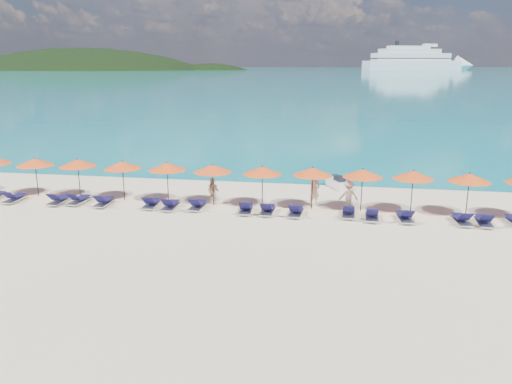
# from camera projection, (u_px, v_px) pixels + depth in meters

# --- Properties ---
(ground) EXTENTS (1400.00, 1400.00, 0.00)m
(ground) POSITION_uv_depth(u_px,v_px,m) (245.00, 234.00, 22.44)
(ground) COLOR beige
(sea) EXTENTS (1600.00, 1300.00, 0.01)m
(sea) POSITION_uv_depth(u_px,v_px,m) (340.00, 69.00, 652.47)
(sea) COLOR #1FA9B2
(sea) RESTS_ON ground
(headland_main) EXTENTS (374.00, 242.00, 126.50)m
(headland_main) POSITION_uv_depth(u_px,v_px,m) (84.00, 103.00, 595.96)
(headland_main) COLOR black
(headland_main) RESTS_ON ground
(headland_small) EXTENTS (162.00, 126.00, 85.50)m
(headland_small) POSITION_uv_depth(u_px,v_px,m) (210.00, 100.00, 590.03)
(headland_small) COLOR black
(headland_small) RESTS_ON ground
(cruise_ship) EXTENTS (134.05, 72.29, 37.91)m
(cruise_ship) POSITION_uv_depth(u_px,v_px,m) (422.00, 61.00, 567.12)
(cruise_ship) COLOR white
(cruise_ship) RESTS_ON ground
(jetski) EXTENTS (1.62, 2.18, 0.73)m
(jetski) POSITION_uv_depth(u_px,v_px,m) (338.00, 183.00, 30.72)
(jetski) COLOR white
(jetski) RESTS_ON ground
(beachgoer_a) EXTENTS (0.76, 0.73, 1.75)m
(beachgoer_a) POSITION_uv_depth(u_px,v_px,m) (315.00, 190.00, 26.68)
(beachgoer_a) COLOR #DCAD8B
(beachgoer_a) RESTS_ON ground
(beachgoer_b) EXTENTS (0.74, 0.48, 1.45)m
(beachgoer_b) POSITION_uv_depth(u_px,v_px,m) (213.00, 191.00, 27.03)
(beachgoer_b) COLOR #DCAD8B
(beachgoer_b) RESTS_ON ground
(beachgoer_c) EXTENTS (1.09, 0.68, 1.56)m
(beachgoer_c) POSITION_uv_depth(u_px,v_px,m) (348.00, 196.00, 25.94)
(beachgoer_c) COLOR #DCAD8B
(beachgoer_c) RESTS_ON ground
(umbrella_1) EXTENTS (2.10, 2.10, 2.28)m
(umbrella_1) POSITION_uv_depth(u_px,v_px,m) (35.00, 162.00, 28.33)
(umbrella_1) COLOR black
(umbrella_1) RESTS_ON ground
(umbrella_2) EXTENTS (2.10, 2.10, 2.28)m
(umbrella_2) POSITION_uv_depth(u_px,v_px,m) (78.00, 163.00, 28.07)
(umbrella_2) COLOR black
(umbrella_2) RESTS_ON ground
(umbrella_3) EXTENTS (2.10, 2.10, 2.28)m
(umbrella_3) POSITION_uv_depth(u_px,v_px,m) (122.00, 165.00, 27.49)
(umbrella_3) COLOR black
(umbrella_3) RESTS_ON ground
(umbrella_4) EXTENTS (2.10, 2.10, 2.28)m
(umbrella_4) POSITION_uv_depth(u_px,v_px,m) (167.00, 167.00, 27.10)
(umbrella_4) COLOR black
(umbrella_4) RESTS_ON ground
(umbrella_5) EXTENTS (2.10, 2.10, 2.28)m
(umbrella_5) POSITION_uv_depth(u_px,v_px,m) (213.00, 169.00, 26.59)
(umbrella_5) COLOR black
(umbrella_5) RESTS_ON ground
(umbrella_6) EXTENTS (2.10, 2.10, 2.28)m
(umbrella_6) POSITION_uv_depth(u_px,v_px,m) (262.00, 170.00, 26.13)
(umbrella_6) COLOR black
(umbrella_6) RESTS_ON ground
(umbrella_7) EXTENTS (2.10, 2.10, 2.28)m
(umbrella_7) POSITION_uv_depth(u_px,v_px,m) (313.00, 171.00, 25.86)
(umbrella_7) COLOR black
(umbrella_7) RESTS_ON ground
(umbrella_8) EXTENTS (2.10, 2.10, 2.28)m
(umbrella_8) POSITION_uv_depth(u_px,v_px,m) (363.00, 173.00, 25.47)
(umbrella_8) COLOR black
(umbrella_8) RESTS_ON ground
(umbrella_9) EXTENTS (2.10, 2.10, 2.28)m
(umbrella_9) POSITION_uv_depth(u_px,v_px,m) (413.00, 175.00, 25.08)
(umbrella_9) COLOR black
(umbrella_9) RESTS_ON ground
(umbrella_10) EXTENTS (2.10, 2.10, 2.28)m
(umbrella_10) POSITION_uv_depth(u_px,v_px,m) (470.00, 178.00, 24.47)
(umbrella_10) COLOR black
(umbrella_10) RESTS_ON ground
(lounger_2) EXTENTS (0.71, 1.73, 0.66)m
(lounger_2) POSITION_uv_depth(u_px,v_px,m) (14.00, 198.00, 27.62)
(lounger_2) COLOR silver
(lounger_2) RESTS_ON ground
(lounger_3) EXTENTS (0.67, 1.72, 0.66)m
(lounger_3) POSITION_uv_depth(u_px,v_px,m) (59.00, 200.00, 27.24)
(lounger_3) COLOR silver
(lounger_3) RESTS_ON ground
(lounger_4) EXTENTS (0.73, 1.74, 0.66)m
(lounger_4) POSITION_uv_depth(u_px,v_px,m) (79.00, 200.00, 27.26)
(lounger_4) COLOR silver
(lounger_4) RESTS_ON ground
(lounger_5) EXTENTS (0.68, 1.72, 0.66)m
(lounger_5) POSITION_uv_depth(u_px,v_px,m) (104.00, 201.00, 26.88)
(lounger_5) COLOR silver
(lounger_5) RESTS_ON ground
(lounger_6) EXTENTS (0.72, 1.73, 0.66)m
(lounger_6) POSITION_uv_depth(u_px,v_px,m) (151.00, 203.00, 26.55)
(lounger_6) COLOR silver
(lounger_6) RESTS_ON ground
(lounger_7) EXTENTS (0.66, 1.71, 0.66)m
(lounger_7) POSITION_uv_depth(u_px,v_px,m) (170.00, 205.00, 26.22)
(lounger_7) COLOR silver
(lounger_7) RESTS_ON ground
(lounger_8) EXTENTS (0.68, 1.72, 0.66)m
(lounger_8) POSITION_uv_depth(u_px,v_px,m) (198.00, 205.00, 26.23)
(lounger_8) COLOR silver
(lounger_8) RESTS_ON ground
(lounger_9) EXTENTS (0.75, 1.74, 0.66)m
(lounger_9) POSITION_uv_depth(u_px,v_px,m) (246.00, 208.00, 25.59)
(lounger_9) COLOR silver
(lounger_9) RESTS_ON ground
(lounger_10) EXTENTS (0.66, 1.71, 0.66)m
(lounger_10) POSITION_uv_depth(u_px,v_px,m) (268.00, 209.00, 25.41)
(lounger_10) COLOR silver
(lounger_10) RESTS_ON ground
(lounger_11) EXTENTS (0.71, 1.73, 0.66)m
(lounger_11) POSITION_uv_depth(u_px,v_px,m) (296.00, 211.00, 25.14)
(lounger_11) COLOR silver
(lounger_11) RESTS_ON ground
(lounger_12) EXTENTS (0.66, 1.71, 0.66)m
(lounger_12) POSITION_uv_depth(u_px,v_px,m) (348.00, 212.00, 24.96)
(lounger_12) COLOR silver
(lounger_12) RESTS_ON ground
(lounger_13) EXTENTS (0.67, 1.72, 0.66)m
(lounger_13) POSITION_uv_depth(u_px,v_px,m) (372.00, 215.00, 24.47)
(lounger_13) COLOR silver
(lounger_13) RESTS_ON ground
(lounger_14) EXTENTS (0.78, 1.75, 0.66)m
(lounger_14) POSITION_uv_depth(u_px,v_px,m) (405.00, 216.00, 24.26)
(lounger_14) COLOR silver
(lounger_14) RESTS_ON ground
(lounger_15) EXTENTS (0.79, 1.75, 0.66)m
(lounger_15) POSITION_uv_depth(u_px,v_px,m) (462.00, 219.00, 23.81)
(lounger_15) COLOR silver
(lounger_15) RESTS_ON ground
(lounger_16) EXTENTS (0.71, 1.73, 0.66)m
(lounger_16) POSITION_uv_depth(u_px,v_px,m) (484.00, 221.00, 23.62)
(lounger_16) COLOR silver
(lounger_16) RESTS_ON ground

